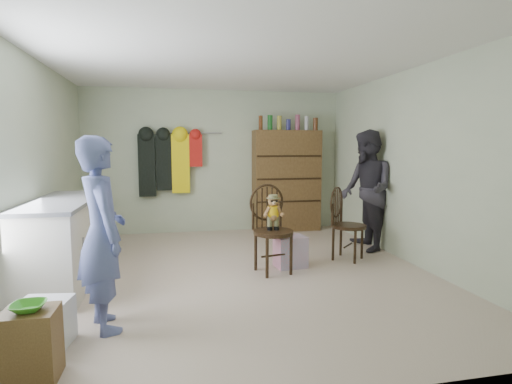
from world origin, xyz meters
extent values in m
plane|color=beige|center=(0.00, 0.00, 0.00)|extent=(5.00, 5.00, 0.00)
plane|color=beige|center=(0.00, 2.50, 1.25)|extent=(4.50, 0.00, 4.50)
plane|color=beige|center=(-2.25, 0.00, 1.25)|extent=(0.00, 5.00, 5.00)
plane|color=beige|center=(2.25, 0.00, 1.25)|extent=(0.00, 5.00, 5.00)
plane|color=white|center=(0.00, 0.00, 2.50)|extent=(5.00, 5.00, 0.00)
cube|color=silver|center=(-1.95, 0.00, 0.45)|extent=(0.60, 1.80, 0.90)
cube|color=slate|center=(-1.95, 0.00, 0.92)|extent=(0.64, 1.86, 0.04)
cylinder|color=#99999E|center=(-1.64, -0.45, 0.54)|extent=(0.02, 0.02, 0.14)
cylinder|color=#99999E|center=(-1.64, 0.45, 0.54)|extent=(0.02, 0.02, 0.14)
cube|color=brown|center=(-1.67, -1.93, 0.23)|extent=(0.33, 0.28, 0.47)
imported|color=green|center=(-1.67, -1.93, 0.50)|extent=(0.21, 0.21, 0.05)
cube|color=white|center=(-1.74, -1.46, 0.17)|extent=(0.41, 0.40, 0.35)
cylinder|color=#352212|center=(0.40, -0.08, 0.49)|extent=(0.56, 0.56, 0.05)
cylinder|color=#352212|center=(0.28, -0.26, 0.23)|extent=(0.04, 0.04, 0.47)
cylinder|color=#352212|center=(0.59, -0.20, 0.23)|extent=(0.04, 0.04, 0.47)
cylinder|color=#352212|center=(0.22, 0.05, 0.23)|extent=(0.04, 0.04, 0.47)
cylinder|color=#352212|center=(0.52, 0.12, 0.23)|extent=(0.04, 0.04, 0.47)
torus|color=#352212|center=(0.36, 0.11, 0.83)|extent=(0.45, 0.12, 0.46)
cylinder|color=#352212|center=(0.18, 0.06, 0.67)|extent=(0.03, 0.03, 0.31)
cylinder|color=#352212|center=(0.55, 0.13, 0.67)|extent=(0.03, 0.03, 0.31)
cylinder|color=#EBB411|center=(0.40, -0.06, 0.74)|extent=(0.13, 0.13, 0.13)
cylinder|color=#475128|center=(0.40, -0.06, 0.61)|extent=(0.08, 0.08, 0.20)
sphere|color=#9E7042|center=(0.40, -0.06, 0.86)|extent=(0.12, 0.12, 0.12)
cylinder|color=#475128|center=(0.40, -0.06, 0.92)|extent=(0.11, 0.11, 0.04)
cube|color=black|center=(0.40, -0.11, 0.87)|extent=(0.09, 0.01, 0.02)
cylinder|color=#352212|center=(1.53, 0.27, 0.46)|extent=(0.61, 0.61, 0.04)
cylinder|color=#352212|center=(1.53, 0.06, 0.22)|extent=(0.03, 0.03, 0.43)
cylinder|color=#352212|center=(1.73, 0.27, 0.22)|extent=(0.03, 0.03, 0.43)
cylinder|color=#352212|center=(1.31, 0.27, 0.22)|extent=(0.03, 0.03, 0.43)
cylinder|color=#352212|center=(1.52, 0.48, 0.22)|extent=(0.03, 0.03, 0.43)
torus|color=#352212|center=(1.40, 0.39, 0.77)|extent=(0.31, 0.32, 0.42)
cylinder|color=#352212|center=(1.29, 0.25, 0.62)|extent=(0.03, 0.03, 0.29)
cylinder|color=#352212|center=(1.53, 0.50, 0.62)|extent=(0.03, 0.03, 0.29)
cube|color=#E57286|center=(0.67, 0.10, 0.20)|extent=(0.40, 0.33, 0.39)
imported|color=#535D99|center=(-1.33, -1.22, 0.80)|extent=(0.58, 0.68, 1.59)
imported|color=#2D2B33|center=(2.00, 0.71, 0.88)|extent=(0.75, 0.92, 1.76)
cube|color=brown|center=(1.25, 2.30, 0.90)|extent=(1.20, 0.38, 1.80)
cube|color=#352212|center=(1.25, 2.11, 0.55)|extent=(1.16, 0.02, 0.03)
cube|color=#352212|center=(1.25, 2.11, 0.95)|extent=(1.16, 0.02, 0.03)
cube|color=#352212|center=(1.25, 2.11, 1.35)|extent=(1.16, 0.02, 0.03)
cylinder|color=#592D14|center=(0.75, 2.20, 1.92)|extent=(0.07, 0.07, 0.25)
cylinder|color=#19591E|center=(0.92, 2.20, 1.93)|extent=(0.09, 0.09, 0.26)
cylinder|color=#A59933|center=(1.08, 2.20, 1.92)|extent=(0.08, 0.08, 0.25)
cylinder|color=navy|center=(1.25, 2.20, 1.89)|extent=(0.08, 0.08, 0.19)
cylinder|color=#8C3F59|center=(1.42, 2.20, 1.94)|extent=(0.08, 0.08, 0.27)
cylinder|color=#B2B2B7|center=(1.58, 2.20, 1.92)|extent=(0.07, 0.07, 0.25)
cylinder|color=#592D14|center=(1.75, 2.20, 1.91)|extent=(0.08, 0.08, 0.22)
cylinder|color=#99999E|center=(-0.40, 2.44, 1.75)|extent=(1.00, 0.02, 0.02)
cube|color=black|center=(-1.18, 2.38, 1.19)|extent=(0.28, 0.10, 1.05)
cube|color=black|center=(-0.90, 2.38, 1.25)|extent=(0.26, 0.10, 0.95)
cube|color=yellow|center=(-0.62, 2.38, 1.22)|extent=(0.30, 0.10, 1.00)
cube|color=red|center=(-0.36, 2.38, 1.44)|extent=(0.22, 0.10, 0.55)
camera|label=1|loc=(-0.76, -4.61, 1.50)|focal=28.00mm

